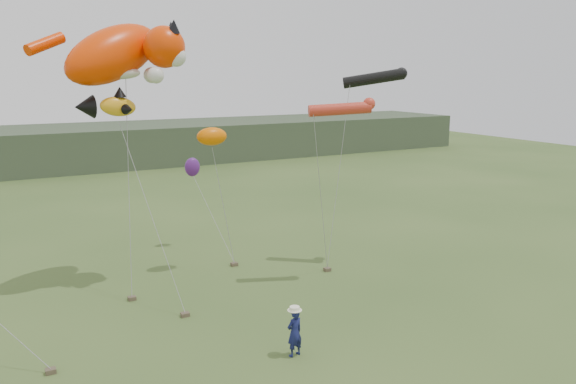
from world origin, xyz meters
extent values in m
plane|color=#385123|center=(0.00, 0.00, 0.00)|extent=(120.00, 120.00, 0.00)
cube|color=#2D3D28|center=(0.00, 45.00, 2.00)|extent=(90.00, 12.00, 4.00)
imported|color=#14194E|center=(-0.36, -0.66, 0.83)|extent=(0.67, 0.51, 1.66)
cube|color=brown|center=(-4.04, 6.70, 0.08)|extent=(0.32, 0.25, 0.16)
cube|color=brown|center=(-2.60, 4.08, 0.08)|extent=(0.32, 0.25, 0.16)
cube|color=brown|center=(5.04, 5.83, 0.08)|extent=(0.32, 0.25, 0.16)
cube|color=brown|center=(-7.68, 2.00, 0.08)|extent=(0.32, 0.25, 0.16)
cube|color=brown|center=(1.42, 8.64, 0.08)|extent=(0.32, 0.25, 0.16)
ellipsoid|color=#EA3500|center=(-3.71, 9.13, 10.08)|extent=(5.56, 4.05, 3.70)
sphere|color=#EA3500|center=(-1.77, 8.15, 10.38)|extent=(1.75, 1.75, 1.75)
cone|color=black|center=(-1.48, 7.67, 11.20)|extent=(0.54, 0.66, 0.66)
cone|color=black|center=(-1.28, 8.64, 11.20)|extent=(0.54, 0.63, 0.62)
sphere|color=silver|center=(-1.38, 7.86, 9.99)|extent=(0.88, 0.88, 0.88)
ellipsoid|color=silver|center=(-3.52, 8.83, 9.31)|extent=(1.71, 0.86, 0.54)
sphere|color=silver|center=(-2.35, 7.57, 9.21)|extent=(0.68, 0.68, 0.68)
sphere|color=silver|center=(-2.16, 8.93, 9.21)|extent=(0.68, 0.68, 0.68)
cylinder|color=#EA3500|center=(-6.24, 9.90, 10.47)|extent=(1.81, 1.33, 1.06)
ellipsoid|color=gold|center=(-3.75, 8.54, 7.92)|extent=(1.68, 0.86, 0.97)
cone|color=black|center=(-5.06, 8.87, 7.92)|extent=(0.89, 1.08, 0.98)
cone|color=black|center=(-3.64, 8.54, 8.52)|extent=(0.55, 0.55, 0.44)
cone|color=black|center=(-3.42, 7.99, 7.81)|extent=(0.58, 0.61, 0.44)
cone|color=black|center=(-3.42, 9.08, 7.81)|extent=(0.58, 0.61, 0.44)
cylinder|color=black|center=(7.66, 6.11, 9.06)|extent=(2.61, 2.21, 0.97)
sphere|color=black|center=(8.95, 5.65, 9.29)|extent=(0.57, 0.57, 0.57)
cylinder|color=red|center=(4.76, 4.57, 7.78)|extent=(2.72, 1.46, 0.65)
sphere|color=red|center=(5.98, 4.14, 8.00)|extent=(0.54, 0.54, 0.54)
ellipsoid|color=#EF6800|center=(0.42, 8.62, 6.44)|extent=(1.44, 0.84, 0.84)
ellipsoid|color=#511B72|center=(0.82, 12.75, 4.39)|extent=(0.83, 0.55, 1.01)
camera|label=1|loc=(-8.77, -15.75, 9.22)|focal=35.00mm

